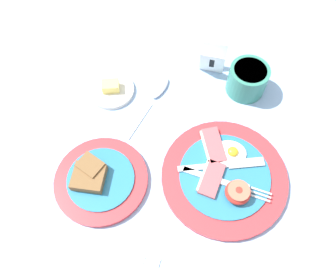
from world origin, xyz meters
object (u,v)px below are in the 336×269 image
at_px(sugar_cup, 248,79).
at_px(teaspoon_by_saucer, 155,96).
at_px(fork_on_cloth, 171,268).
at_px(breakfast_plate, 225,176).
at_px(number_card, 213,60).
at_px(butter_dish, 111,89).
at_px(bread_plate, 99,179).

relative_size(sugar_cup, teaspoon_by_saucer, 0.50).
distance_m(sugar_cup, fork_on_cloth, 0.45).
bearing_deg(breakfast_plate, number_card, 98.22).
distance_m(butter_dish, teaspoon_by_saucer, 0.11).
bearing_deg(fork_on_cloth, number_card, -84.57).
bearing_deg(number_card, bread_plate, -116.67).
height_order(bread_plate, butter_dish, bread_plate).
xyz_separation_m(bread_plate, number_card, (0.22, 0.33, 0.03)).
relative_size(bread_plate, fork_on_cloth, 1.06).
bearing_deg(sugar_cup, teaspoon_by_saucer, -167.33).
bearing_deg(teaspoon_by_saucer, butter_dish, 108.91).
bearing_deg(teaspoon_by_saucer, fork_on_cloth, -146.20).
height_order(sugar_cup, number_card, number_card).
xyz_separation_m(breakfast_plate, number_card, (-0.04, 0.29, 0.03)).
bearing_deg(butter_dish, teaspoon_by_saucer, -2.93).
bearing_deg(fork_on_cloth, sugar_cup, -96.06).
distance_m(breakfast_plate, number_card, 0.29).
distance_m(bread_plate, fork_on_cloth, 0.23).
height_order(butter_dish, number_card, number_card).
bearing_deg(breakfast_plate, bread_plate, -172.19).
relative_size(sugar_cup, fork_on_cloth, 0.50).
bearing_deg(butter_dish, number_card, 21.37).
xyz_separation_m(teaspoon_by_saucer, fork_on_cloth, (0.08, -0.38, -0.00)).
bearing_deg(sugar_cup, breakfast_plate, -100.24).
distance_m(butter_dish, number_card, 0.26).
bearing_deg(teaspoon_by_saucer, bread_plate, -179.43).
distance_m(sugar_cup, number_card, 0.10).
relative_size(breakfast_plate, bread_plate, 1.36).
bearing_deg(bread_plate, breakfast_plate, 7.81).
bearing_deg(butter_dish, bread_plate, -85.22).
bearing_deg(bread_plate, sugar_cup, 42.05).
distance_m(bread_plate, butter_dish, 0.23).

